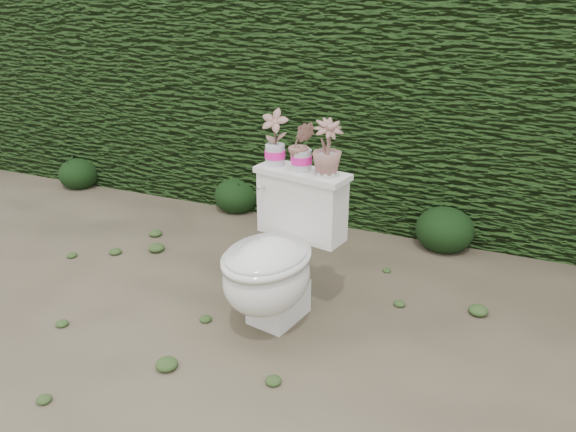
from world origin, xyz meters
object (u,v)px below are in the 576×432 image
at_px(potted_plant_left, 275,139).
at_px(potted_plant_right, 327,150).
at_px(toilet, 276,260).
at_px(potted_plant_center, 301,147).

bearing_deg(potted_plant_left, potted_plant_right, -14.14).
bearing_deg(potted_plant_left, toilet, -68.46).
xyz_separation_m(toilet, potted_plant_center, (0.04, 0.24, 0.54)).
height_order(toilet, potted_plant_left, potted_plant_left).
distance_m(toilet, potted_plant_right, 0.62).
distance_m(potted_plant_left, potted_plant_center, 0.17).
height_order(potted_plant_left, potted_plant_right, potted_plant_left).
relative_size(potted_plant_left, potted_plant_right, 1.04).
relative_size(potted_plant_center, potted_plant_right, 0.90).
bearing_deg(potted_plant_left, potted_plant_center, -14.14).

